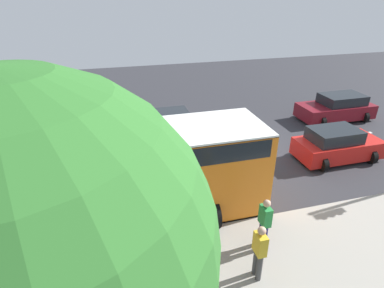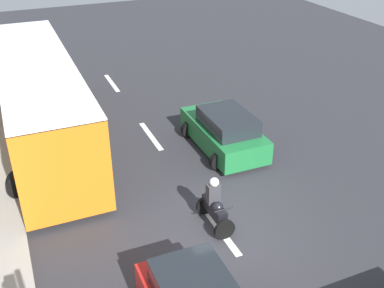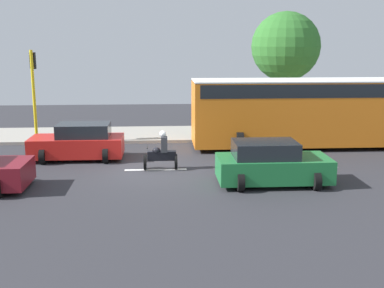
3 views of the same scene
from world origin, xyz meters
name	(u,v)px [view 2 (image 2 of 3)]	position (x,y,z in m)	size (l,w,h in m)	color
ground_plane	(219,230)	(0.00, 0.00, -0.05)	(40.00, 60.00, 0.10)	#2D2D33
lane_stripe_far_north	(112,83)	(0.00, -12.00, 0.01)	(0.20, 2.40, 0.01)	white
lane_stripe_north	(151,136)	(0.00, -6.00, 0.01)	(0.20, 2.40, 0.01)	white
lane_stripe_mid	(219,229)	(0.00, 0.00, 0.01)	(0.20, 2.40, 0.01)	white
car_green	(224,131)	(-2.15, -4.04, 0.71)	(2.22, 3.88, 1.52)	#1E7238
city_bus	(39,95)	(3.74, -7.21, 1.85)	(3.20, 11.00, 3.16)	orange
motorcycle	(215,206)	(0.05, -0.23, 0.64)	(0.60, 1.30, 1.53)	black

